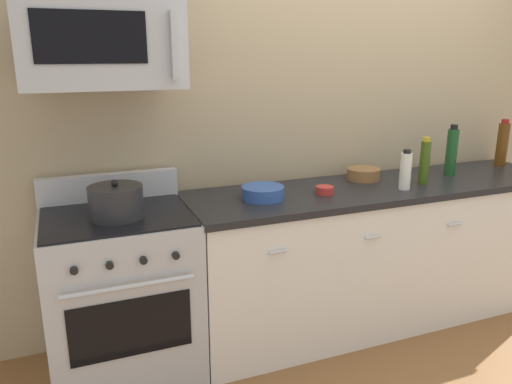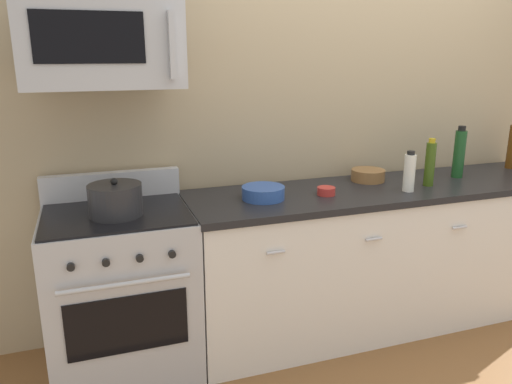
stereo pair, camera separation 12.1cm
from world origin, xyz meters
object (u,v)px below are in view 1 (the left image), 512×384
Objects in this scene: bottle_wine_green at (452,151)px; bottle_olive_oil at (425,162)px; bottle_wine_amber at (502,144)px; bottle_vinegar_white at (405,171)px; stockpot at (116,202)px; bowl_blue_mixing at (263,192)px; bowl_wooden_salad at (363,174)px; bowl_red_small at (325,190)px; range_oven at (123,294)px; microwave at (102,45)px.

bottle_wine_green is 0.34m from bottle_olive_oil.
bottle_wine_amber is 0.56m from bottle_wine_green.
bottle_vinegar_white is 1.68m from stockpot.
bowl_wooden_salad reaches higher than bowl_blue_mixing.
bowl_blue_mixing is 2.30× the size of bowl_red_small.
stockpot is (-1.68, 0.09, -0.03)m from bottle_vinegar_white.
bottle_wine_amber is at bearing 14.74° from bottle_vinegar_white.
bowl_wooden_salad is 0.46m from bowl_red_small.
bowl_red_small is (1.18, -0.06, 0.48)m from range_oven.
microwave is 2.83m from bottle_wine_amber.
bowl_red_small is at bearing 170.39° from bottle_vinegar_white.
bottle_wine_green is (-0.55, -0.09, 0.00)m from bottle_wine_amber.
bottle_vinegar_white is at bearing -4.79° from range_oven.
bottle_olive_oil is at bearing -3.65° from microwave.
stockpot is (-1.87, 0.02, -0.06)m from bottle_olive_oil.
bowl_red_small is (-1.57, -0.20, -0.14)m from bottle_wine_amber.
bowl_blue_mixing is at bearing -167.77° from bowl_wooden_salad.
bottle_vinegar_white is 2.31× the size of bowl_red_small.
bottle_vinegar_white reaches higher than bowl_wooden_salad.
bottle_olive_oil is 1.22× the size of bowl_blue_mixing.
stockpot is at bearing -90.13° from microwave.
bowl_wooden_salad is 0.80× the size of stockpot.
bottle_wine_green is 3.23× the size of bowl_red_small.
bowl_wooden_salad is at bearing 7.46° from stockpot.
bottle_wine_green is 1.15× the size of bottle_olive_oil.
bottle_olive_oil is 1.87m from stockpot.
microwave is 2.20× the size of bottle_wine_amber.
bottle_olive_oil is at bearing -3.21° from bowl_blue_mixing.
bottle_wine_green is at bearing 19.96° from bottle_vinegar_white.
bottle_wine_green is 2.20m from stockpot.
bowl_blue_mixing is at bearing 2.74° from stockpot.
bottle_wine_amber is 1.39× the size of bottle_vinegar_white.
bottle_olive_oil reaches higher than bowl_wooden_salad.
bottle_wine_green reaches higher than bottle_olive_oil.
bowl_wooden_salad is 1.60m from stockpot.
bowl_red_small is (0.37, -0.04, -0.01)m from bowl_blue_mixing.
microwave is 3.08× the size of bowl_blue_mixing.
bottle_vinegar_white is 1.13× the size of bowl_wooden_salad.
bottle_vinegar_white is at bearing -160.04° from bottle_wine_green.
bottle_wine_amber is 1.15× the size of bottle_olive_oil.
bottle_wine_green is at bearing 0.04° from microwave.
bottle_wine_amber reaches higher than stockpot.
bottle_wine_green reaches higher than bowl_red_small.
bowl_red_small is at bearing -0.13° from stockpot.
microwave is at bearing 89.71° from range_oven.
bottle_wine_amber is 1.10m from bottle_vinegar_white.
bowl_red_small is at bearing -174.25° from bottle_wine_green.
microwave is at bearing -178.02° from bottle_wine_amber.
bowl_blue_mixing is at bearing -177.49° from bottle_wine_green.
bottle_olive_oil is (1.87, -0.07, 0.59)m from range_oven.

